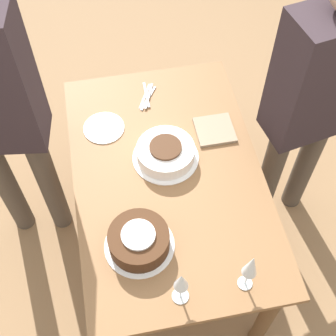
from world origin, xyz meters
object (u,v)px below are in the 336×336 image
cake_front_chocolate (139,241)px  wine_glass_near (181,282)px  person_watching (315,98)px  cake_center_white (166,153)px  wine_glass_far (251,266)px

cake_front_chocolate → wine_glass_near: size_ratio=1.40×
person_watching → wine_glass_near: bearing=32.2°
cake_center_white → person_watching: bearing=94.6°
cake_center_white → person_watching: 0.70m
cake_front_chocolate → wine_glass_far: bearing=58.0°
cake_front_chocolate → wine_glass_near: wine_glass_near is taller
wine_glass_far → person_watching: 0.85m
cake_front_chocolate → wine_glass_near: 0.28m
cake_front_chocolate → wine_glass_near: bearing=26.9°
person_watching → cake_front_chocolate: bearing=17.3°
wine_glass_near → person_watching: bearing=133.0°
cake_center_white → wine_glass_near: bearing=-5.8°
cake_center_white → person_watching: size_ratio=0.19×
cake_center_white → wine_glass_near: wine_glass_near is taller
wine_glass_near → person_watching: 1.02m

